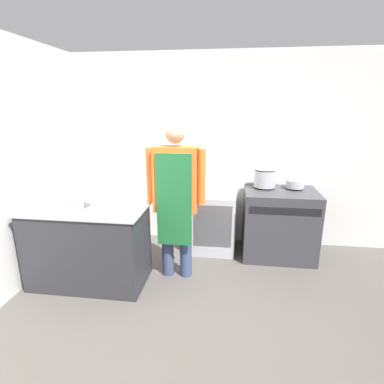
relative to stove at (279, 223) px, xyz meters
name	(u,v)px	position (x,y,z in m)	size (l,w,h in m)	color
ground_plane	(167,321)	(-1.21, -1.51, -0.46)	(14.00, 14.00, 0.00)	#4C4742
wall_back	(193,151)	(-1.21, 0.42, 0.89)	(8.00, 0.05, 2.70)	white
wall_left	(42,159)	(-2.97, -0.51, 0.89)	(0.05, 8.00, 2.70)	white
prep_counter	(89,246)	(-2.23, -0.96, -0.01)	(1.33, 0.67, 0.90)	#2D2D33
stove	(279,223)	(0.00, 0.00, 0.00)	(0.94, 0.69, 0.93)	#38383D
fridge_unit	(214,221)	(-0.88, 0.07, -0.04)	(0.59, 0.60, 0.83)	silver
person_cook	(176,193)	(-1.27, -0.69, 0.57)	(0.67, 0.24, 1.80)	#38476B
mixing_bowl	(79,203)	(-2.31, -0.93, 0.49)	(0.30, 0.30, 0.10)	#B2B5BC
plastic_tub	(74,208)	(-2.29, -1.09, 0.48)	(0.14, 0.14, 0.08)	silver
stock_pot	(265,177)	(-0.21, 0.12, 0.61)	(0.29, 0.29, 0.27)	#B2B5BC
sauce_pot	(295,184)	(0.19, 0.12, 0.53)	(0.24, 0.24, 0.10)	#B2B5BC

